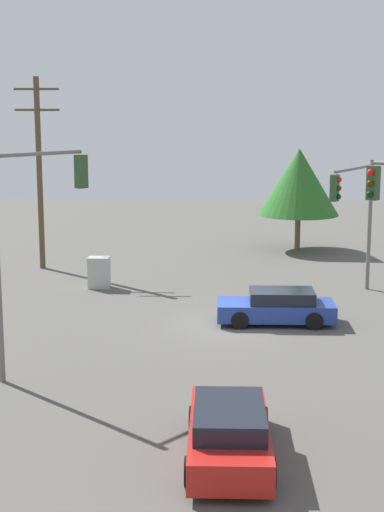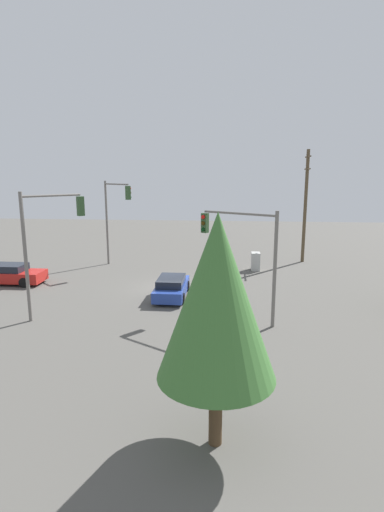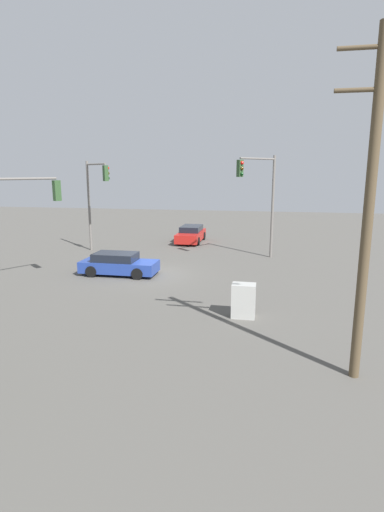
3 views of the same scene
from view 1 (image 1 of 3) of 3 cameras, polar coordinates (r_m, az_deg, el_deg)
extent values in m
plane|color=#54514C|center=(29.57, 3.29, -5.08)|extent=(80.00, 80.00, 0.00)
cube|color=#233D93|center=(29.91, 6.10, -3.94)|extent=(4.41, 1.76, 0.64)
cube|color=black|center=(29.79, 6.54, -2.92)|extent=(2.43, 1.55, 0.46)
cylinder|color=black|center=(29.07, 3.51, -4.69)|extent=(0.65, 0.22, 0.65)
cylinder|color=black|center=(30.69, 3.42, -3.85)|extent=(0.65, 0.22, 0.65)
cylinder|color=black|center=(29.28, 8.89, -4.69)|extent=(0.65, 0.22, 0.65)
cylinder|color=black|center=(30.89, 8.51, -3.86)|extent=(0.65, 0.22, 0.65)
cube|color=red|center=(18.80, 2.71, -12.93)|extent=(1.85, 4.65, 0.71)
cube|color=black|center=(18.35, 2.74, -11.53)|extent=(1.62, 2.56, 0.47)
cylinder|color=black|center=(20.21, 0.11, -11.79)|extent=(0.22, 0.67, 0.67)
cylinder|color=black|center=(20.24, 5.18, -11.81)|extent=(0.22, 0.67, 0.67)
cylinder|color=black|center=(17.59, -0.18, -15.42)|extent=(0.22, 0.67, 0.67)
cylinder|color=black|center=(17.62, 5.74, -15.42)|extent=(0.22, 0.67, 0.67)
cylinder|color=slate|center=(23.99, -11.10, 7.31)|extent=(2.20, 2.50, 0.12)
cube|color=#2D4C28|center=(25.02, -8.07, 6.11)|extent=(0.43, 0.44, 1.05)
sphere|color=red|center=(25.12, -8.34, 6.89)|extent=(0.22, 0.22, 0.22)
sphere|color=#392605|center=(25.15, -8.32, 6.13)|extent=(0.22, 0.22, 0.22)
sphere|color=black|center=(25.18, -8.30, 5.37)|extent=(0.22, 0.22, 0.22)
cube|color=#2D4C28|center=(24.82, 13.04, 5.20)|extent=(0.44, 0.44, 1.05)
sphere|color=red|center=(24.64, 12.87, 5.95)|extent=(0.22, 0.22, 0.22)
sphere|color=#392605|center=(24.67, 12.83, 5.17)|extent=(0.22, 0.22, 0.22)
sphere|color=black|center=(24.71, 12.80, 4.40)|extent=(0.22, 0.22, 0.22)
cylinder|color=slate|center=(35.61, 12.78, 2.19)|extent=(0.18, 0.18, 5.80)
cylinder|color=slate|center=(33.38, 11.74, 6.24)|extent=(2.23, 3.61, 0.12)
cube|color=#2D4C28|center=(31.52, 10.33, 4.89)|extent=(0.41, 0.44, 1.05)
sphere|color=red|center=(31.43, 10.65, 5.47)|extent=(0.22, 0.22, 0.22)
sphere|color=#392605|center=(31.46, 10.62, 4.87)|extent=(0.22, 0.22, 0.22)
sphere|color=black|center=(31.49, 10.60, 4.26)|extent=(0.22, 0.22, 0.22)
cylinder|color=brown|center=(39.85, -11.04, 5.85)|extent=(0.28, 0.28, 9.51)
cylinder|color=brown|center=(39.71, -11.26, 11.83)|extent=(2.20, 0.12, 0.12)
cylinder|color=brown|center=(39.71, -11.20, 10.39)|extent=(2.20, 0.12, 0.12)
cube|color=#B2B2AD|center=(35.63, -6.78, -1.20)|extent=(0.96, 0.67, 1.41)
cylinder|color=brown|center=(45.11, 7.68, 1.73)|extent=(0.31, 0.31, 2.02)
cone|color=#286623|center=(44.75, 7.78, 5.38)|extent=(4.58, 4.58, 3.75)
camera|label=2|loc=(41.44, 40.96, 7.39)|focal=28.00mm
camera|label=3|loc=(50.59, -5.30, 8.29)|focal=28.00mm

